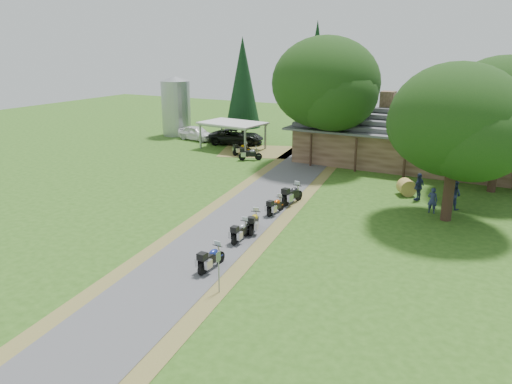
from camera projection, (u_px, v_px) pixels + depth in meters
The scene contains 24 objects.
ground at pixel (205, 248), 26.16m from camera, with size 120.00×120.00×0.00m, color #2C5317.
driveway at pixel (235, 223), 29.77m from camera, with size 46.00×46.00×0.00m, color #4B4B4D.
lodge at pixel (417, 138), 43.01m from camera, with size 21.40×9.40×4.90m, color brown, non-canonical shape.
silo at pixel (176, 106), 57.21m from camera, with size 3.29×3.29×6.68m, color gray.
carport at pixel (233, 136), 50.27m from camera, with size 6.18×4.12×2.68m, color silver, non-canonical shape.
car_white_sedan at pixel (197, 131), 54.77m from camera, with size 5.90×2.49×1.97m, color white.
car_dark_suv at pixel (236, 133), 52.61m from camera, with size 6.25×2.66×2.39m, color black.
motorcycle_row_a at pixel (211, 257), 23.60m from camera, with size 1.82×0.59×1.24m, color navy, non-canonical shape.
motorcycle_row_b at pixel (241, 230), 27.02m from camera, with size 1.74×0.57×1.19m, color #929599, non-canonical shape.
motorcycle_row_c at pixel (254, 221), 28.35m from camera, with size 1.84×0.60×1.26m, color gold, non-canonical shape.
motorcycle_row_d at pixel (276, 205), 31.25m from camera, with size 1.72×0.56×1.18m, color #D54C08, non-canonical shape.
motorcycle_row_e at pixel (292, 194), 33.23m from camera, with size 2.05×0.67×1.40m, color black, non-canonical shape.
motorcycle_carport_a at pixel (242, 148), 47.73m from camera, with size 1.81×0.59×1.24m, color #E39E06, non-canonical shape.
motorcycle_carport_b at pixel (250, 153), 45.50m from camera, with size 1.90×0.62×1.30m, color slate, non-canonical shape.
person_a at pixel (433, 198), 31.32m from camera, with size 0.56×0.40×1.96m, color navy.
person_b at pixel (454, 192), 32.09m from camera, with size 0.63×0.45×2.22m, color navy.
person_c at pixel (419, 184), 33.85m from camera, with size 0.63×0.45×2.22m, color navy.
hay_bale at pixel (407, 187), 35.13m from camera, with size 1.15×1.15×1.05m, color #A2803B.
sign_post at pixel (219, 272), 21.29m from camera, with size 0.35×0.06×1.92m, color gray, non-canonical shape.
oak_lodge_left at pixel (325, 99), 42.55m from camera, with size 9.16×9.16×11.44m, color #153810, non-canonical shape.
oak_lodge_right at pixel (501, 122), 34.66m from camera, with size 7.76×7.76×10.16m, color #153810, non-canonical shape.
oak_driveway at pixel (455, 140), 28.94m from camera, with size 7.74×7.74×9.85m, color #153810, non-canonical shape.
cedar_near at pixel (316, 86), 49.22m from camera, with size 3.60×3.60×12.45m, color black.
cedar_far at pixel (243, 87), 55.96m from camera, with size 3.97×3.97×11.02m, color black.
Camera 1 is at (13.77, -20.07, 10.39)m, focal length 35.00 mm.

